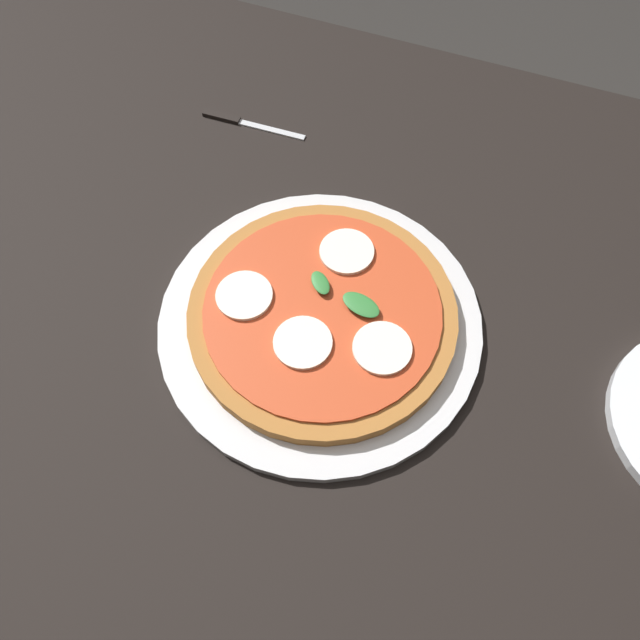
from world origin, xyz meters
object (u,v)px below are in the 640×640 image
at_px(serving_tray, 320,322).
at_px(knife, 240,122).
at_px(pizza, 322,313).
at_px(dining_table, 291,358).

height_order(serving_tray, knife, serving_tray).
xyz_separation_m(pizza, knife, (0.23, -0.27, -0.02)).
bearing_deg(knife, pizza, 130.61).
distance_m(serving_tray, knife, 0.35).
xyz_separation_m(serving_tray, knife, (0.23, -0.27, -0.00)).
relative_size(serving_tray, knife, 2.43).
relative_size(dining_table, serving_tray, 3.87).
distance_m(dining_table, serving_tray, 0.10).
distance_m(pizza, knife, 0.35).
bearing_deg(pizza, dining_table, 25.01).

